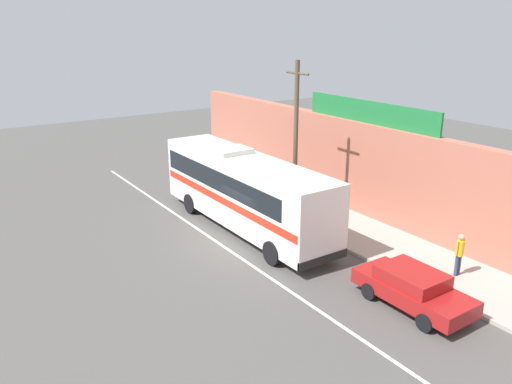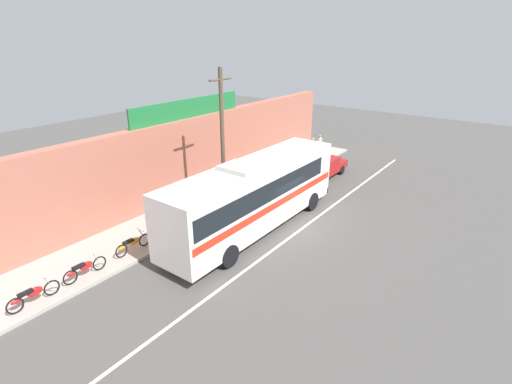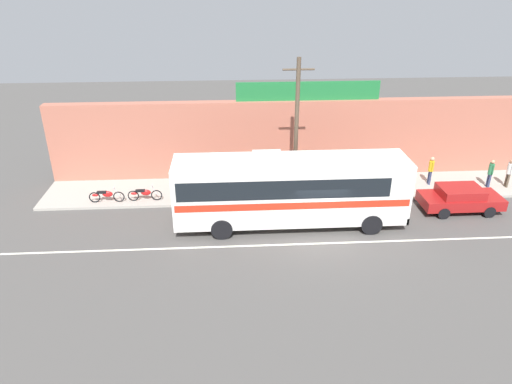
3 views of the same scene
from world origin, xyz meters
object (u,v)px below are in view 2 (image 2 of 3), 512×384
object	(u,v)px
intercity_bus	(254,193)
utility_pole	(223,141)
pedestrian_far_right	(283,155)
pedestrian_by_curb	(319,143)
pedestrian_far_left	(313,146)
parked_car	(323,167)
motorcycle_blue	(132,243)
motorcycle_red	(84,268)
motorcycle_purple	(32,294)

from	to	relation	value
intercity_bus	utility_pole	distance (m)	3.38
pedestrian_far_right	pedestrian_by_curb	size ratio (longest dim) A/B	1.00
intercity_bus	pedestrian_far_right	bearing A→B (deg)	24.41
intercity_bus	pedestrian_far_left	world-z (taller)	intercity_bus
utility_pole	parked_car	bearing A→B (deg)	-10.53
intercity_bus	parked_car	bearing A→B (deg)	5.71
motorcycle_blue	pedestrian_far_right	size ratio (longest dim) A/B	1.09
intercity_bus	pedestrian_far_right	xyz separation A→B (m)	(9.01, 4.09, -0.92)
utility_pole	motorcycle_red	distance (m)	9.06
motorcycle_blue	pedestrian_by_curb	bearing A→B (deg)	1.26
parked_car	motorcycle_red	bearing A→B (deg)	173.42
intercity_bus	pedestrian_far_right	distance (m)	9.93
pedestrian_far_left	pedestrian_far_right	xyz separation A→B (m)	(-3.30, 0.65, 0.00)
pedestrian_far_left	utility_pole	bearing A→B (deg)	-175.74
motorcycle_blue	pedestrian_far_left	world-z (taller)	pedestrian_far_left
utility_pole	pedestrian_far_left	distance (m)	12.08
parked_car	motorcycle_blue	size ratio (longest dim) A/B	2.25
intercity_bus	motorcycle_purple	xyz separation A→B (m)	(-9.74, 2.83, -1.50)
intercity_bus	motorcycle_red	world-z (taller)	intercity_bus
motorcycle_purple	pedestrian_far_left	xyz separation A→B (m)	(22.05, 0.60, 0.58)
pedestrian_by_curb	pedestrian_far_left	bearing A→B (deg)	179.00
parked_car	utility_pole	bearing A→B (deg)	169.47
intercity_bus	pedestrian_far_right	world-z (taller)	intercity_bus
motorcycle_blue	pedestrian_far_left	xyz separation A→B (m)	(17.55, 0.43, 0.58)
intercity_bus	motorcycle_blue	bearing A→B (deg)	150.18
pedestrian_by_curb	pedestrian_far_right	bearing A→B (deg)	171.35
pedestrian_far_right	pedestrian_by_curb	distance (m)	4.47
motorcycle_red	motorcycle_purple	distance (m)	2.08
motorcycle_blue	motorcycle_red	bearing A→B (deg)	-177.68
utility_pole	pedestrian_far_left	world-z (taller)	utility_pole
motorcycle_red	pedestrian_far_right	xyz separation A→B (m)	(16.67, 1.18, 0.58)
motorcycle_purple	pedestrian_by_curb	bearing A→B (deg)	1.44
motorcycle_purple	pedestrian_far_right	size ratio (longest dim) A/B	1.12
motorcycle_blue	utility_pole	bearing A→B (deg)	-4.25
motorcycle_red	pedestrian_by_curb	xyz separation A→B (m)	(21.08, 0.51, 0.59)
motorcycle_purple	pedestrian_far_right	bearing A→B (deg)	3.83
motorcycle_purple	parked_car	bearing A→B (deg)	-5.65
pedestrian_far_left	pedestrian_by_curb	bearing A→B (deg)	-1.00
motorcycle_blue	pedestrian_by_curb	size ratio (longest dim) A/B	1.09
pedestrian_by_curb	intercity_bus	bearing A→B (deg)	-165.72
motorcycle_blue	pedestrian_far_right	distance (m)	14.30
pedestrian_far_left	pedestrian_by_curb	xyz separation A→B (m)	(1.11, -0.02, 0.01)
pedestrian_far_left	motorcycle_purple	bearing A→B (deg)	-178.44
parked_car	utility_pole	xyz separation A→B (m)	(-8.75, 1.63, 3.43)
pedestrian_far_left	pedestrian_by_curb	size ratio (longest dim) A/B	0.99
utility_pole	motorcycle_purple	size ratio (longest dim) A/B	4.01
motorcycle_blue	pedestrian_by_curb	world-z (taller)	pedestrian_by_curb
parked_car	utility_pole	distance (m)	9.54
pedestrian_far_right	utility_pole	bearing A→B (deg)	-169.69
utility_pole	motorcycle_purple	world-z (taller)	utility_pole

